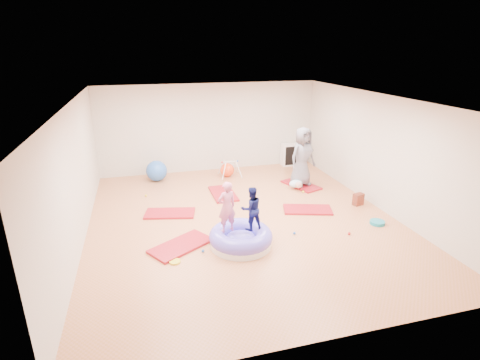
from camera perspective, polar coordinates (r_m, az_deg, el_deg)
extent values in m
cube|color=#C37654|center=(8.87, 0.51, -6.11)|extent=(7.00, 8.00, 0.01)
cube|color=white|center=(8.06, 0.57, 12.12)|extent=(7.00, 8.00, 0.01)
cube|color=beige|center=(12.14, -4.61, 7.92)|extent=(7.00, 0.01, 2.80)
cube|color=beige|center=(4.93, 13.40, -10.82)|extent=(7.00, 0.01, 2.80)
cube|color=beige|center=(8.18, -23.78, 0.46)|extent=(0.01, 8.00, 2.80)
cube|color=beige|center=(9.86, 20.57, 3.96)|extent=(0.01, 8.00, 2.80)
cube|color=#A92124|center=(7.85, -8.97, -9.84)|extent=(1.42, 1.21, 0.05)
cube|color=#A92124|center=(9.31, -10.63, -5.01)|extent=(1.29, 0.84, 0.05)
cube|color=#A92124|center=(10.36, -2.59, -2.08)|extent=(0.62, 1.22, 0.05)
cube|color=#A92124|center=(9.51, 10.25, -4.45)|extent=(1.30, 0.91, 0.05)
cube|color=#A92124|center=(11.13, 9.27, -0.74)|extent=(0.95, 1.30, 0.05)
cylinder|color=white|center=(7.79, 0.12, -9.44)|extent=(1.26, 1.26, 0.14)
torus|color=#6355DD|center=(7.72, 0.12, -8.58)|extent=(1.31, 1.31, 0.35)
ellipsoid|color=#6355DD|center=(7.76, 0.12, -9.11)|extent=(0.69, 0.69, 0.31)
imported|color=#D4698E|center=(7.42, -2.03, -3.77)|extent=(0.44, 0.34, 1.06)
imported|color=#10144E|center=(7.52, 1.74, -4.03)|extent=(0.48, 0.40, 0.92)
imported|color=slate|center=(10.83, 9.49, 3.53)|extent=(0.95, 0.76, 1.70)
ellipsoid|color=#B9DFF2|center=(10.81, 8.51, -0.56)|extent=(0.40, 0.25, 0.23)
sphere|color=#D19E8A|center=(10.64, 8.91, -0.75)|extent=(0.19, 0.19, 0.19)
sphere|color=blue|center=(8.71, 1.51, -6.39)|extent=(0.06, 0.06, 0.06)
sphere|color=blue|center=(7.59, -5.67, -10.70)|extent=(0.06, 0.06, 0.06)
sphere|color=yellow|center=(10.51, -14.14, -2.31)|extent=(0.06, 0.06, 0.06)
sphere|color=red|center=(8.54, 16.30, -7.82)|extent=(0.06, 0.06, 0.06)
sphere|color=yellow|center=(10.61, 9.61, -1.78)|extent=(0.06, 0.06, 0.06)
sphere|color=blue|center=(8.30, 8.29, -8.02)|extent=(0.06, 0.06, 0.06)
sphere|color=blue|center=(11.58, -12.59, 1.36)|extent=(0.63, 0.63, 0.63)
sphere|color=#FF471B|center=(11.72, -1.95, 1.55)|extent=(0.43, 0.43, 0.43)
cylinder|color=white|center=(11.42, -2.44, 1.35)|extent=(0.19, 0.20, 0.51)
cylinder|color=white|center=(11.83, -2.91, 1.99)|extent=(0.19, 0.20, 0.51)
cylinder|color=white|center=(11.53, -0.14, 1.55)|extent=(0.19, 0.20, 0.51)
cylinder|color=white|center=(11.93, -0.68, 2.17)|extent=(0.19, 0.20, 0.51)
cylinder|color=white|center=(11.61, -1.55, 2.82)|extent=(0.50, 0.03, 0.03)
sphere|color=red|center=(11.56, -2.75, 2.72)|extent=(0.06, 0.06, 0.06)
sphere|color=blue|center=(11.67, -0.37, 2.91)|extent=(0.06, 0.06, 0.06)
cube|color=white|center=(13.00, 7.95, 3.91)|extent=(0.74, 0.36, 0.74)
cube|color=black|center=(12.84, 8.25, 3.70)|extent=(0.64, 0.02, 0.64)
cube|color=white|center=(12.95, 8.04, 3.84)|extent=(0.02, 0.25, 0.65)
cube|color=white|center=(12.95, 8.04, 3.84)|extent=(0.65, 0.25, 0.02)
cylinder|color=teal|center=(9.23, 20.19, -6.10)|extent=(0.34, 0.34, 0.08)
cube|color=#A73013|center=(10.10, 17.58, -2.82)|extent=(0.30, 0.23, 0.31)
cylinder|color=yellow|center=(7.36, -9.90, -12.16)|extent=(0.22, 0.22, 0.03)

